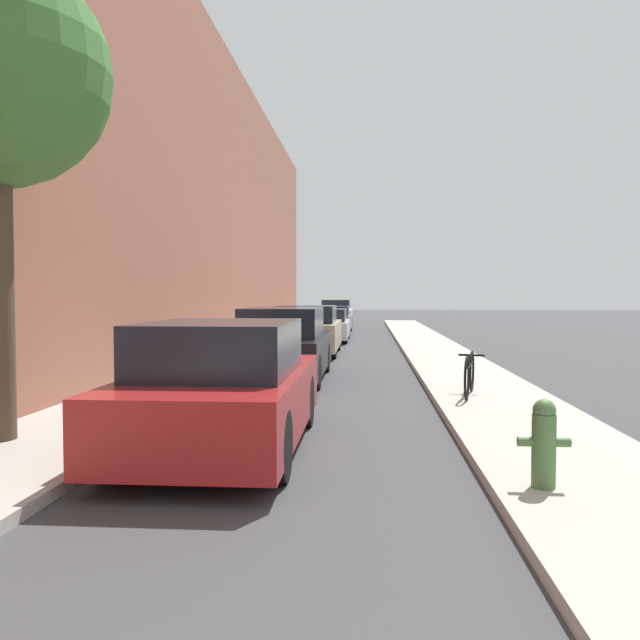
{
  "coord_description": "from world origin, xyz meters",
  "views": [
    {
      "loc": [
        0.81,
        0.38,
        1.79
      ],
      "look_at": [
        0.07,
        10.22,
        1.4
      ],
      "focal_mm": 35.47,
      "sensor_mm": 36.0,
      "label": 1
    }
  ],
  "objects_px": {
    "parked_car_grey": "(331,320)",
    "bicycle": "(469,374)",
    "parked_car_white": "(337,314)",
    "fire_hydrant": "(544,442)",
    "parked_car_champagne": "(307,331)",
    "parked_car_black": "(284,346)",
    "parked_car_red": "(224,389)",
    "parked_car_silver": "(325,326)"
  },
  "relations": [
    {
      "from": "parked_car_white",
      "to": "fire_hydrant",
      "type": "height_order",
      "value": "parked_car_white"
    },
    {
      "from": "parked_car_white",
      "to": "parked_car_grey",
      "type": "bearing_deg",
      "value": -89.68
    },
    {
      "from": "parked_car_grey",
      "to": "fire_hydrant",
      "type": "distance_m",
      "value": 24.2
    },
    {
      "from": "parked_car_red",
      "to": "parked_car_white",
      "type": "bearing_deg",
      "value": 90.14
    },
    {
      "from": "parked_car_silver",
      "to": "parked_car_grey",
      "type": "height_order",
      "value": "parked_car_grey"
    },
    {
      "from": "parked_car_black",
      "to": "bicycle",
      "type": "relative_size",
      "value": 2.63
    },
    {
      "from": "parked_car_champagne",
      "to": "parked_car_silver",
      "type": "relative_size",
      "value": 0.98
    },
    {
      "from": "parked_car_red",
      "to": "parked_car_silver",
      "type": "relative_size",
      "value": 0.94
    },
    {
      "from": "parked_car_white",
      "to": "parked_car_red",
      "type": "bearing_deg",
      "value": -89.86
    },
    {
      "from": "parked_car_champagne",
      "to": "parked_car_white",
      "type": "xyz_separation_m",
      "value": [
        0.07,
        16.31,
        0.01
      ]
    },
    {
      "from": "parked_car_grey",
      "to": "parked_car_black",
      "type": "bearing_deg",
      "value": -90.2
    },
    {
      "from": "parked_car_red",
      "to": "parked_car_black",
      "type": "distance_m",
      "value": 5.99
    },
    {
      "from": "parked_car_silver",
      "to": "bicycle",
      "type": "distance_m",
      "value": 14.25
    },
    {
      "from": "parked_car_black",
      "to": "fire_hydrant",
      "type": "bearing_deg",
      "value": -66.58
    },
    {
      "from": "parked_car_black",
      "to": "parked_car_champagne",
      "type": "bearing_deg",
      "value": 90.48
    },
    {
      "from": "parked_car_black",
      "to": "fire_hydrant",
      "type": "distance_m",
      "value": 8.27
    },
    {
      "from": "parked_car_grey",
      "to": "bicycle",
      "type": "relative_size",
      "value": 2.7
    },
    {
      "from": "parked_car_white",
      "to": "fire_hydrant",
      "type": "distance_m",
      "value": 29.82
    },
    {
      "from": "parked_car_red",
      "to": "parked_car_champagne",
      "type": "xyz_separation_m",
      "value": [
        -0.15,
        11.73,
        0.0
      ]
    },
    {
      "from": "parked_car_black",
      "to": "parked_car_white",
      "type": "bearing_deg",
      "value": 89.93
    },
    {
      "from": "parked_car_silver",
      "to": "parked_car_black",
      "type": "bearing_deg",
      "value": -90.5
    },
    {
      "from": "parked_car_red",
      "to": "parked_car_black",
      "type": "bearing_deg",
      "value": 90.92
    },
    {
      "from": "parked_car_champagne",
      "to": "parked_car_grey",
      "type": "relative_size",
      "value": 0.95
    },
    {
      "from": "parked_car_red",
      "to": "fire_hydrant",
      "type": "bearing_deg",
      "value": -26.67
    },
    {
      "from": "parked_car_white",
      "to": "parked_car_champagne",
      "type": "bearing_deg",
      "value": -90.26
    },
    {
      "from": "parked_car_silver",
      "to": "fire_hydrant",
      "type": "height_order",
      "value": "parked_car_silver"
    },
    {
      "from": "parked_car_black",
      "to": "parked_car_red",
      "type": "bearing_deg",
      "value": -89.08
    },
    {
      "from": "parked_car_red",
      "to": "parked_car_silver",
      "type": "height_order",
      "value": "parked_car_red"
    },
    {
      "from": "parked_car_silver",
      "to": "bicycle",
      "type": "bearing_deg",
      "value": -76.41
    },
    {
      "from": "parked_car_grey",
      "to": "parked_car_white",
      "type": "distance_m",
      "value": 5.66
    },
    {
      "from": "parked_car_red",
      "to": "parked_car_white",
      "type": "height_order",
      "value": "parked_car_white"
    },
    {
      "from": "parked_car_black",
      "to": "bicycle",
      "type": "distance_m",
      "value": 4.31
    },
    {
      "from": "parked_car_champagne",
      "to": "fire_hydrant",
      "type": "height_order",
      "value": "parked_car_champagne"
    },
    {
      "from": "parked_car_champagne",
      "to": "bicycle",
      "type": "height_order",
      "value": "parked_car_champagne"
    },
    {
      "from": "parked_car_silver",
      "to": "parked_car_white",
      "type": "height_order",
      "value": "parked_car_white"
    },
    {
      "from": "fire_hydrant",
      "to": "bicycle",
      "type": "height_order",
      "value": "fire_hydrant"
    },
    {
      "from": "parked_car_black",
      "to": "parked_car_grey",
      "type": "relative_size",
      "value": 0.98
    },
    {
      "from": "parked_car_black",
      "to": "parked_car_white",
      "type": "relative_size",
      "value": 0.96
    },
    {
      "from": "parked_car_black",
      "to": "parked_car_silver",
      "type": "xyz_separation_m",
      "value": [
        0.1,
        11.27,
        -0.12
      ]
    },
    {
      "from": "parked_car_white",
      "to": "fire_hydrant",
      "type": "xyz_separation_m",
      "value": [
        3.26,
        -29.64,
        -0.2
      ]
    },
    {
      "from": "parked_car_red",
      "to": "parked_car_silver",
      "type": "xyz_separation_m",
      "value": [
        0.0,
        17.25,
        -0.11
      ]
    },
    {
      "from": "parked_car_grey",
      "to": "parked_car_white",
      "type": "xyz_separation_m",
      "value": [
        -0.03,
        5.66,
        0.1
      ]
    }
  ]
}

